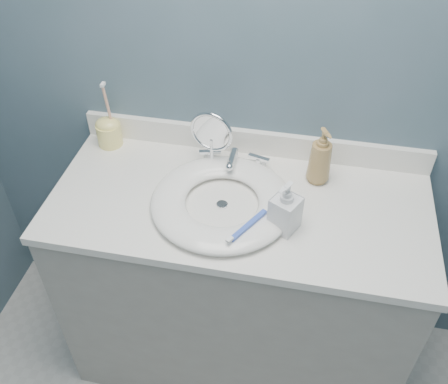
% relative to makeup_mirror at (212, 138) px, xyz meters
% --- Properties ---
extents(back_wall, '(2.20, 0.02, 2.40)m').
position_rel_makeup_mirror_xyz_m(back_wall, '(0.12, 0.12, 0.20)').
color(back_wall, '#445C66').
rests_on(back_wall, ground).
extents(vanity_cabinet, '(1.20, 0.55, 0.85)m').
position_rel_makeup_mirror_xyz_m(vanity_cabinet, '(0.12, -0.15, -0.58)').
color(vanity_cabinet, '#A5A197').
rests_on(vanity_cabinet, ground).
extents(countertop, '(1.22, 0.57, 0.03)m').
position_rel_makeup_mirror_xyz_m(countertop, '(0.12, -0.15, -0.14)').
color(countertop, white).
rests_on(countertop, vanity_cabinet).
extents(backsplash, '(1.22, 0.02, 0.09)m').
position_rel_makeup_mirror_xyz_m(backsplash, '(0.12, 0.11, -0.08)').
color(backsplash, white).
rests_on(backsplash, countertop).
extents(basin, '(0.45, 0.45, 0.04)m').
position_rel_makeup_mirror_xyz_m(basin, '(0.07, -0.18, -0.10)').
color(basin, white).
rests_on(basin, countertop).
extents(drain, '(0.04, 0.04, 0.01)m').
position_rel_makeup_mirror_xyz_m(drain, '(0.07, -0.18, -0.12)').
color(drain, silver).
rests_on(drain, countertop).
extents(faucet, '(0.25, 0.13, 0.07)m').
position_rel_makeup_mirror_xyz_m(faucet, '(0.07, 0.01, -0.09)').
color(faucet, silver).
rests_on(faucet, countertop).
extents(makeup_mirror, '(0.15, 0.08, 0.22)m').
position_rel_makeup_mirror_xyz_m(makeup_mirror, '(0.00, 0.00, 0.00)').
color(makeup_mirror, silver).
rests_on(makeup_mirror, countertop).
extents(soap_bottle_amber, '(0.11, 0.11, 0.20)m').
position_rel_makeup_mirror_xyz_m(soap_bottle_amber, '(0.36, 0.00, -0.02)').
color(soap_bottle_amber, '#9B7B46').
rests_on(soap_bottle_amber, countertop).
extents(soap_bottle_clear, '(0.11, 0.11, 0.17)m').
position_rel_makeup_mirror_xyz_m(soap_bottle_clear, '(0.27, -0.24, -0.03)').
color(soap_bottle_clear, silver).
rests_on(soap_bottle_clear, countertop).
extents(toothbrush_holder, '(0.09, 0.09, 0.25)m').
position_rel_makeup_mirror_xyz_m(toothbrush_holder, '(-0.39, 0.06, -0.06)').
color(toothbrush_holder, '#FFED7F').
rests_on(toothbrush_holder, countertop).
extents(toothbrush_lying, '(0.10, 0.16, 0.02)m').
position_rel_makeup_mirror_xyz_m(toothbrush_lying, '(0.17, -0.30, -0.08)').
color(toothbrush_lying, blue).
rests_on(toothbrush_lying, basin).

